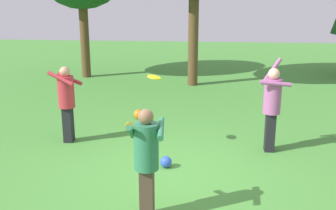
{
  "coord_description": "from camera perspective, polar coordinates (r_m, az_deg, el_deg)",
  "views": [
    {
      "loc": [
        0.56,
        -6.55,
        3.08
      ],
      "look_at": [
        -0.14,
        0.74,
        1.05
      ],
      "focal_mm": 43.39,
      "sensor_mm": 36.0,
      "label": 1
    }
  ],
  "objects": [
    {
      "name": "ground_plane",
      "position": [
        7.26,
        0.56,
        -9.61
      ],
      "size": [
        40.0,
        40.0,
        0.0
      ],
      "primitive_type": "plane",
      "color": "#478C38"
    },
    {
      "name": "ball_blue",
      "position": [
        7.46,
        -0.29,
        -8.0
      ],
      "size": [
        0.21,
        0.21,
        0.21
      ],
      "primitive_type": "sphere",
      "color": "blue",
      "rests_on": "ground_plane"
    },
    {
      "name": "person_catcher",
      "position": [
        8.72,
        -14.07,
        0.98
      ],
      "size": [
        0.61,
        0.55,
        1.63
      ],
      "rotation": [
        0.0,
        0.0,
        -0.14
      ],
      "color": "black",
      "rests_on": "ground_plane"
    },
    {
      "name": "person_bystander",
      "position": [
        5.57,
        -3.06,
        -7.07
      ],
      "size": [
        0.52,
        0.58,
        1.6
      ],
      "rotation": [
        0.0,
        0.0,
        1.66
      ],
      "color": "#4C382D",
      "rests_on": "ground_plane"
    },
    {
      "name": "frisbee",
      "position": [
        7.9,
        -1.96,
        3.93
      ],
      "size": [
        0.29,
        0.29,
        0.08
      ],
      "color": "yellow"
    },
    {
      "name": "ball_orange",
      "position": [
        10.25,
        -4.15,
        -1.31
      ],
      "size": [
        0.25,
        0.25,
        0.25
      ],
      "primitive_type": "sphere",
      "color": "orange",
      "rests_on": "ground_plane"
    },
    {
      "name": "person_thrower",
      "position": [
        8.19,
        14.4,
        0.36
      ],
      "size": [
        0.59,
        0.51,
        1.87
      ],
      "rotation": [
        0.0,
        0.0,
        -3.08
      ],
      "color": "black",
      "rests_on": "ground_plane"
    },
    {
      "name": "ball_yellow",
      "position": [
        9.42,
        -5.44,
        -3.0
      ],
      "size": [
        0.2,
        0.2,
        0.2
      ],
      "primitive_type": "sphere",
      "color": "yellow",
      "rests_on": "ground_plane"
    }
  ]
}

